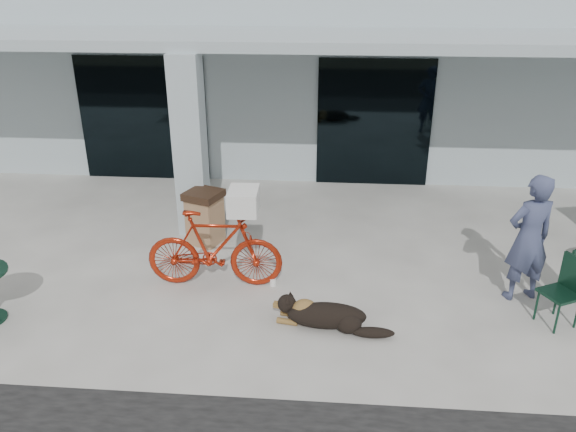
# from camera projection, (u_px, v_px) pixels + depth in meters

# --- Properties ---
(ground) EXTENTS (80.00, 80.00, 0.00)m
(ground) POSITION_uv_depth(u_px,v_px,m) (263.00, 301.00, 8.01)
(ground) COLOR beige
(ground) RESTS_ON ground
(building) EXTENTS (22.00, 7.00, 4.50)m
(building) POSITION_uv_depth(u_px,v_px,m) (300.00, 56.00, 14.87)
(building) COLOR #A1B1B6
(building) RESTS_ON ground
(storefront_glass_left) EXTENTS (2.80, 0.06, 2.70)m
(storefront_glass_left) POSITION_uv_depth(u_px,v_px,m) (144.00, 119.00, 12.25)
(storefront_glass_left) COLOR black
(storefront_glass_left) RESTS_ON ground
(storefront_glass_right) EXTENTS (2.40, 0.06, 2.70)m
(storefront_glass_right) POSITION_uv_depth(u_px,v_px,m) (374.00, 123.00, 11.88)
(storefront_glass_right) COLOR black
(storefront_glass_right) RESTS_ON ground
(column) EXTENTS (0.50, 0.50, 3.12)m
(column) POSITION_uv_depth(u_px,v_px,m) (190.00, 147.00, 9.59)
(column) COLOR #A1B1B6
(column) RESTS_ON ground
(overhang) EXTENTS (22.00, 2.80, 0.18)m
(overhang) POSITION_uv_depth(u_px,v_px,m) (284.00, 39.00, 10.01)
(overhang) COLOR #A1B1B6
(overhang) RESTS_ON column
(bicycle) EXTENTS (2.01, 0.63, 1.20)m
(bicycle) POSITION_uv_depth(u_px,v_px,m) (214.00, 249.00, 8.19)
(bicycle) COLOR #9D210C
(bicycle) RESTS_ON ground
(laundry_basket) EXTENTS (0.43, 0.58, 0.33)m
(laundry_basket) POSITION_uv_depth(u_px,v_px,m) (243.00, 201.00, 7.86)
(laundry_basket) COLOR white
(laundry_basket) RESTS_ON bicycle
(dog) EXTENTS (1.25, 0.61, 0.40)m
(dog) POSITION_uv_depth(u_px,v_px,m) (327.00, 314.00, 7.34)
(dog) COLOR black
(dog) RESTS_ON ground
(cup_near_dog) EXTENTS (0.09, 0.09, 0.11)m
(cup_near_dog) POSITION_uv_depth(u_px,v_px,m) (273.00, 282.00, 8.38)
(cup_near_dog) COLOR white
(cup_near_dog) RESTS_ON ground
(cafe_chair_far_b) EXTENTS (0.61, 0.59, 0.95)m
(cafe_chair_far_b) POSITION_uv_depth(u_px,v_px,m) (560.00, 293.00, 7.31)
(cafe_chair_far_b) COLOR #123324
(cafe_chair_far_b) RESTS_ON ground
(person) EXTENTS (0.78, 0.63, 1.87)m
(person) POSITION_uv_depth(u_px,v_px,m) (529.00, 239.00, 7.73)
(person) COLOR #3D4567
(person) RESTS_ON ground
(trash_receptacle) EXTENTS (0.71, 0.71, 0.94)m
(trash_receptacle) POSITION_uv_depth(u_px,v_px,m) (205.00, 217.00, 9.55)
(trash_receptacle) COLOR #906C4B
(trash_receptacle) RESTS_ON ground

